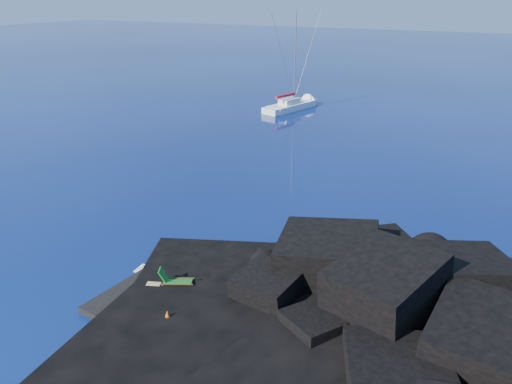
% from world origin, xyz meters
% --- Properties ---
extents(ground, '(400.00, 400.00, 0.00)m').
position_xyz_m(ground, '(0.00, 0.00, 0.00)').
color(ground, '#030837').
rests_on(ground, ground).
extents(headland, '(24.00, 24.00, 3.60)m').
position_xyz_m(headland, '(13.00, 3.00, 0.00)').
color(headland, black).
rests_on(headland, ground).
extents(beach, '(9.08, 6.86, 0.70)m').
position_xyz_m(beach, '(4.50, 0.50, 0.00)').
color(beach, black).
rests_on(beach, ground).
extents(surf_foam, '(10.00, 8.00, 0.06)m').
position_xyz_m(surf_foam, '(5.00, 5.00, 0.00)').
color(surf_foam, white).
rests_on(surf_foam, ground).
extents(sailboat, '(5.56, 12.24, 12.58)m').
position_xyz_m(sailboat, '(-8.95, 44.64, 0.00)').
color(sailboat, white).
rests_on(sailboat, ground).
extents(deck_chair, '(1.85, 1.42, 1.17)m').
position_xyz_m(deck_chair, '(3.31, 1.70, 0.93)').
color(deck_chair, '#186E20').
rests_on(deck_chair, beach).
extents(towel, '(2.34, 1.70, 0.06)m').
position_xyz_m(towel, '(2.25, 1.01, 0.38)').
color(towel, white).
rests_on(towel, beach).
extents(sunbather, '(2.06, 1.18, 0.27)m').
position_xyz_m(sunbather, '(2.25, 1.01, 0.54)').
color(sunbather, tan).
rests_on(sunbather, towel).
extents(marker_cone, '(0.40, 0.40, 0.61)m').
position_xyz_m(marker_cone, '(4.59, -0.93, 0.65)').
color(marker_cone, orange).
rests_on(marker_cone, beach).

